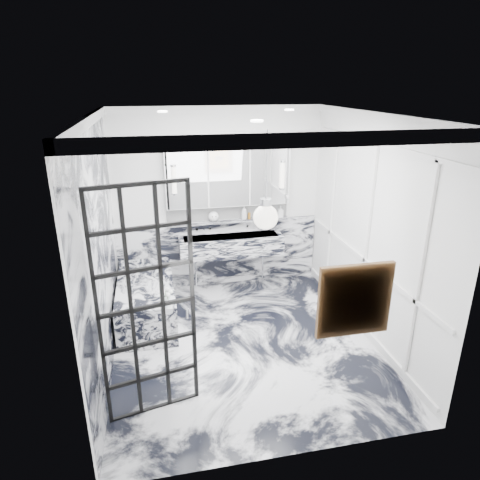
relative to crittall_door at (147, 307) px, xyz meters
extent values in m
plane|color=silver|center=(1.11, 0.95, -1.16)|extent=(3.60, 3.60, 0.00)
plane|color=white|center=(1.11, 0.95, 1.64)|extent=(3.60, 3.60, 0.00)
plane|color=white|center=(1.11, 2.75, 0.24)|extent=(3.60, 0.00, 3.60)
plane|color=white|center=(1.11, -0.85, 0.24)|extent=(3.60, 0.00, 3.60)
plane|color=white|center=(-0.49, 0.95, 0.24)|extent=(0.00, 3.60, 3.60)
plane|color=white|center=(2.71, 0.95, 0.24)|extent=(0.00, 3.60, 3.60)
cube|color=silver|center=(1.11, 2.73, -0.63)|extent=(3.18, 0.05, 1.05)
cube|color=silver|center=(-0.47, 0.95, 0.18)|extent=(0.02, 3.56, 2.68)
cube|color=white|center=(2.69, 0.95, 0.14)|extent=(0.03, 3.40, 2.30)
imported|color=#8C5919|center=(1.50, 2.66, 0.04)|extent=(0.10, 0.11, 0.23)
imported|color=#4C4C51|center=(2.09, 2.66, 0.02)|extent=(0.08, 0.09, 0.18)
imported|color=silver|center=(1.88, 2.66, 0.01)|extent=(0.15, 0.15, 0.16)
sphere|color=white|center=(1.02, 2.66, 0.01)|extent=(0.16, 0.16, 0.16)
cylinder|color=#8C5919|center=(1.58, 2.66, -0.02)|extent=(0.04, 0.04, 0.10)
cylinder|color=silver|center=(0.20, 1.07, -0.55)|extent=(0.08, 0.08, 0.12)
cube|color=#BD8713|center=(1.65, -0.81, 0.32)|extent=(0.52, 0.05, 0.52)
sphere|color=white|center=(1.09, -0.10, 0.83)|extent=(0.22, 0.22, 0.22)
cube|color=silver|center=(1.26, 2.51, -0.43)|extent=(1.60, 0.45, 0.30)
cube|color=silver|center=(1.26, 2.67, -0.09)|extent=(1.90, 0.14, 0.04)
cube|color=white|center=(1.26, 2.73, 0.05)|extent=(1.90, 0.03, 0.23)
cube|color=white|center=(1.26, 2.68, 0.66)|extent=(1.90, 0.16, 1.00)
cylinder|color=white|center=(0.44, 2.58, 0.62)|extent=(0.07, 0.07, 0.40)
cylinder|color=white|center=(2.08, 2.58, 0.62)|extent=(0.07, 0.07, 0.40)
cube|color=silver|center=(-0.06, 1.85, -0.88)|extent=(0.75, 1.65, 0.55)
camera|label=1|loc=(0.12, -3.59, 1.96)|focal=32.00mm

